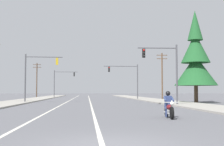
% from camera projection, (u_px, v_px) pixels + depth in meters
% --- Properties ---
extents(ground_plane, '(400.00, 400.00, 0.00)m').
position_uv_depth(ground_plane, '(111.00, 146.00, 8.16)').
color(ground_plane, '#5B5B60').
extents(lane_stripe_center, '(0.16, 100.00, 0.01)m').
position_uv_depth(lane_stripe_center, '(90.00, 100.00, 52.92)').
color(lane_stripe_center, beige).
rests_on(lane_stripe_center, ground).
extents(lane_stripe_left, '(0.16, 100.00, 0.01)m').
position_uv_depth(lane_stripe_left, '(71.00, 100.00, 52.67)').
color(lane_stripe_left, beige).
rests_on(lane_stripe_left, ground).
extents(sidewalk_kerb_right, '(4.40, 110.00, 0.14)m').
position_uv_depth(sidewalk_kerb_right, '(153.00, 100.00, 48.75)').
color(sidewalk_kerb_right, '#9E998E').
rests_on(sidewalk_kerb_right, ground).
extents(sidewalk_kerb_left, '(4.40, 110.00, 0.14)m').
position_uv_depth(sidewalk_kerb_left, '(27.00, 100.00, 47.18)').
color(sidewalk_kerb_left, '#9E998E').
rests_on(sidewalk_kerb_left, ground).
extents(motorcycle_with_rider, '(0.70, 2.19, 1.46)m').
position_uv_depth(motorcycle_with_rider, '(169.00, 107.00, 16.62)').
color(motorcycle_with_rider, black).
rests_on(motorcycle_with_rider, ground).
extents(traffic_signal_near_right, '(4.07, 0.37, 6.20)m').
position_uv_depth(traffic_signal_near_right, '(166.00, 66.00, 31.31)').
color(traffic_signal_near_right, '#47474C').
rests_on(traffic_signal_near_right, ground).
extents(traffic_signal_near_left, '(4.74, 0.54, 6.20)m').
position_uv_depth(traffic_signal_near_left, '(36.00, 71.00, 39.37)').
color(traffic_signal_near_left, '#47474C').
rests_on(traffic_signal_near_left, ground).
extents(traffic_signal_mid_right, '(6.05, 0.50, 6.20)m').
position_uv_depth(traffic_signal_mid_right, '(128.00, 76.00, 54.33)').
color(traffic_signal_mid_right, '#47474C').
rests_on(traffic_signal_mid_right, ground).
extents(traffic_signal_mid_left, '(5.34, 0.51, 6.20)m').
position_uv_depth(traffic_signal_mid_left, '(61.00, 79.00, 69.84)').
color(traffic_signal_mid_left, '#47474C').
rests_on(traffic_signal_mid_left, ground).
extents(utility_pole_right_far, '(2.02, 0.26, 8.56)m').
position_uv_depth(utility_pole_right_far, '(162.00, 74.00, 57.21)').
color(utility_pole_right_far, brown).
rests_on(utility_pole_right_far, ground).
extents(utility_pole_left_far, '(1.99, 0.26, 8.41)m').
position_uv_depth(utility_pole_left_far, '(37.00, 79.00, 75.83)').
color(utility_pole_left_far, '#4C3828').
rests_on(utility_pole_left_far, ground).
extents(conifer_tree_right_verge_near, '(5.27, 5.27, 11.61)m').
position_uv_depth(conifer_tree_right_verge_near, '(196.00, 60.00, 38.37)').
color(conifer_tree_right_verge_near, '#423023').
rests_on(conifer_tree_right_verge_near, ground).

